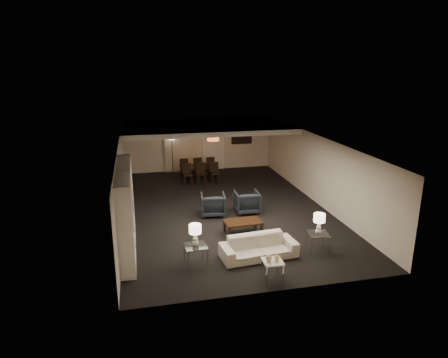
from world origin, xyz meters
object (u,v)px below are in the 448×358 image
Objects in this scene: chair_fl at (184,167)px; chair_fm at (197,166)px; floor_speaker at (132,220)px; chair_nl at (188,174)px; marble_table at (272,269)px; television at (128,206)px; chair_fr at (210,165)px; coffee_table at (243,227)px; sofa at (259,247)px; pendant_light at (213,138)px; chair_nr at (215,173)px; armchair_left at (213,205)px; side_table_right at (318,242)px; vase_blue at (126,228)px; table_lamp_left at (195,235)px; table_lamp_right at (319,224)px; armchair_right at (247,202)px; side_table_left at (196,255)px; chair_nm at (201,173)px; vase_amber at (124,201)px; dining_table at (199,173)px; floor_lamp at (172,154)px.

chair_fl is 1.00× the size of chair_fm.
floor_speaker is 1.28× the size of chair_nl.
television reaches higher than marble_table.
chair_nl is at bearing 44.87° from chair_fr.
chair_fl reaches higher than coffee_table.
pendant_light is at bearing 83.20° from sofa.
coffee_table is at bearing -96.45° from chair_nr.
side_table_right is at bearing 131.91° from armchair_left.
vase_blue reaches higher than floor_speaker.
table_lamp_right is at bearing -0.00° from table_lamp_left.
chair_fr is at bearing 43.77° from chair_nl.
table_lamp_left is at bearing 89.21° from chair_fl.
table_lamp_right is (1.10, -3.30, 0.43)m from armchair_right.
vase_blue is (-3.40, 0.06, 0.86)m from sofa.
television is at bearing 159.32° from table_lamp_right.
armchair_left is 3.82m from chair_nl.
table_lamp_right is 0.67× the size of chair_nl.
side_table_left is 0.64× the size of chair_fl.
chair_fm is at bearing 103.77° from table_lamp_right.
chair_fl is at bearing 95.76° from marble_table.
chair_nm is at bearing -3.52° from chair_nl.
chair_nr reaches higher than armchair_left.
vase_blue is (-5.10, 0.06, 0.89)m from side_table_right.
marble_table is 4.06m from vase_amber.
coffee_table is at bearing 88.86° from chair_fm.
floor_lamp is at bearing 129.93° from dining_table.
vase_amber is at bearing 76.84° from chair_fl.
chair_nr is at bearing 87.58° from chair_fr.
vase_amber is at bearing 160.47° from table_lamp_left.
armchair_left is 1.20m from armchair_right.
armchair_left is 1.49× the size of side_table_left.
side_table_right is 0.34× the size of dining_table.
television reaches higher than chair_nm.
television reaches higher than side_table_right.
floor_lamp is at bearing 99.72° from chair_nl.
armchair_right is 4.09m from floor_speaker.
armchair_left is at bearing -106.42° from chair_nr.
side_table_left is at bearing 180.00° from table_lamp_right.
armchair_left is 4.46m from dining_table.
vase_blue is at bearing -121.32° from chair_nr.
sofa is at bearing 88.28° from chair_fm.
dining_table is at bearing 68.38° from vase_blue.
chair_fl is (0.74, 8.40, 0.17)m from side_table_left.
armchair_left is 1.44× the size of table_lamp_right.
chair_nr and chair_fm have the same top height.
chair_nm is at bearing 64.88° from vase_amber.
marble_table is (-0.21, -8.43, -1.69)m from pendant_light.
sofa is at bearing 85.93° from chair_fr.
vase_blue is 0.21× the size of chair_fm.
chair_fl is (-0.60, 1.30, 0.00)m from chair_nm.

